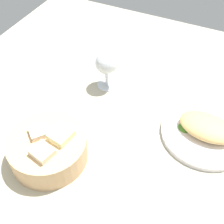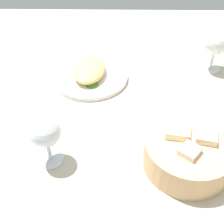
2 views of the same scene
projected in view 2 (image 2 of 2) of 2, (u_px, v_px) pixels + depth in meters
The scene contains 7 objects.
ground_plane at pixel (138, 109), 84.77cm from camera, with size 140.00×140.00×2.00cm, color #B7AF95.
plate at pixel (90, 77), 94.29cm from camera, with size 24.09×24.09×1.40cm, color white.
omelette at pixel (89, 70), 92.55cm from camera, with size 15.32×9.88×3.91cm, color #DFB56B.
lettuce_garnish at pixel (92, 83), 89.34cm from camera, with size 3.97×3.97×1.15cm, color #46852A.
bread_basket at pixel (188, 153), 66.06cm from camera, with size 19.62×19.62×8.80cm.
wine_glass_near at pixel (45, 134), 64.10cm from camera, with size 7.03×7.03×12.55cm.
wine_glass_far at pixel (216, 44), 93.16cm from camera, with size 7.92×7.92×13.71cm.
Camera 2 is at (64.65, -6.45, 53.96)cm, focal length 47.57 mm.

